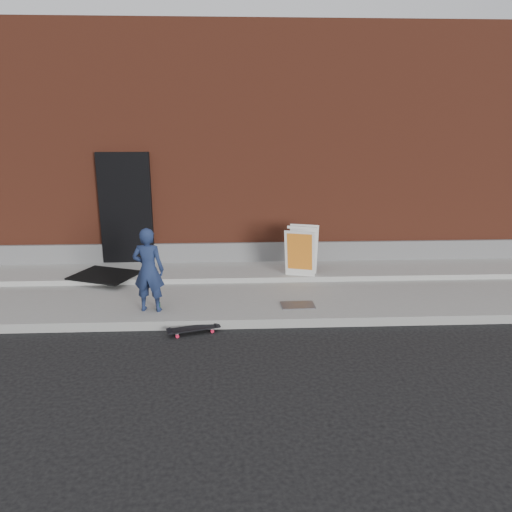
{
  "coord_description": "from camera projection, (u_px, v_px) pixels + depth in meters",
  "views": [
    {
      "loc": [
        -0.44,
        -7.18,
        3.15
      ],
      "look_at": [
        -0.06,
        0.8,
        0.96
      ],
      "focal_mm": 35.0,
      "sensor_mm": 36.0,
      "label": 1
    }
  ],
  "objects": [
    {
      "name": "pizza_sign",
      "position": [
        301.0,
        251.0,
        9.52
      ],
      "size": [
        0.73,
        0.8,
        0.94
      ],
      "color": "white",
      "rests_on": "apron"
    },
    {
      "name": "utility_plate",
      "position": [
        298.0,
        305.0,
        8.3
      ],
      "size": [
        0.57,
        0.37,
        0.02
      ],
      "primitive_type": "cube",
      "rotation": [
        0.0,
        0.0,
        0.04
      ],
      "color": "#59585E",
      "rests_on": "sidewalk"
    },
    {
      "name": "ground",
      "position": [
        262.0,
        329.0,
        7.77
      ],
      "size": [
        80.0,
        80.0,
        0.0
      ],
      "primitive_type": "plane",
      "color": "black",
      "rests_on": "ground"
    },
    {
      "name": "skateboard",
      "position": [
        194.0,
        329.0,
        7.58
      ],
      "size": [
        0.8,
        0.42,
        0.09
      ],
      "color": "red",
      "rests_on": "ground"
    },
    {
      "name": "soda_can",
      "position": [
        158.0,
        306.0,
        8.14
      ],
      "size": [
        0.08,
        0.08,
        0.12
      ],
      "primitive_type": "cylinder",
      "rotation": [
        0.0,
        0.0,
        -0.25
      ],
      "color": "#187939",
      "rests_on": "sidewalk"
    },
    {
      "name": "sidewalk",
      "position": [
        257.0,
        292.0,
        9.19
      ],
      "size": [
        20.0,
        3.0,
        0.15
      ],
      "primitive_type": "cube",
      "color": "gray",
      "rests_on": "ground"
    },
    {
      "name": "child",
      "position": [
        148.0,
        270.0,
        7.92
      ],
      "size": [
        0.54,
        0.39,
        1.37
      ],
      "primitive_type": "imported",
      "rotation": [
        0.0,
        0.0,
        3.01
      ],
      "color": "#1A274B",
      "rests_on": "sidewalk"
    },
    {
      "name": "doormat",
      "position": [
        105.0,
        275.0,
        9.54
      ],
      "size": [
        1.38,
        1.26,
        0.03
      ],
      "primitive_type": "cube",
      "rotation": [
        0.0,
        0.0,
        -0.38
      ],
      "color": "black",
      "rests_on": "apron"
    },
    {
      "name": "building",
      "position": [
        247.0,
        143.0,
        13.84
      ],
      "size": [
        20.0,
        8.1,
        5.0
      ],
      "color": "maroon",
      "rests_on": "ground"
    },
    {
      "name": "apron",
      "position": [
        255.0,
        271.0,
        10.02
      ],
      "size": [
        20.0,
        1.2,
        0.1
      ],
      "primitive_type": "cube",
      "color": "gray",
      "rests_on": "sidewalk"
    }
  ]
}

